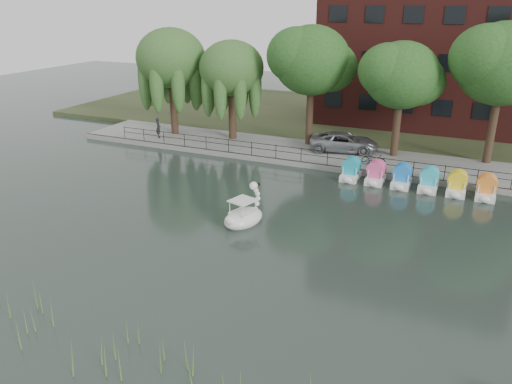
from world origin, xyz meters
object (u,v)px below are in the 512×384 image
Objects in this scene: bicycle at (374,159)px; pedestrian at (158,126)px; minivan at (344,141)px; swan_boat at (244,215)px.

pedestrian reaches higher than bicycle.
minivan reaches higher than bicycle.
pedestrian reaches higher than minivan.
swan_boat is (-4.63, -11.93, -0.42)m from bicycle.
minivan is 3.53× the size of bicycle.
pedestrian reaches higher than swan_boat.
pedestrian is (-18.49, 0.15, 0.49)m from bicycle.
bicycle is at bearing -145.23° from minivan.
bicycle is 0.58× the size of swan_boat.
bicycle is (2.88, -2.60, -0.35)m from minivan.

